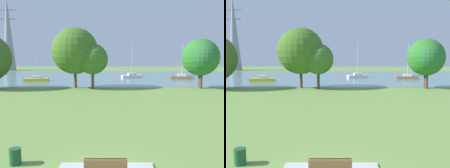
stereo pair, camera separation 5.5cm
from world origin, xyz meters
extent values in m
plane|color=olive|center=(0.00, 22.00, 0.00)|extent=(160.00, 160.00, 0.00)
cube|color=olive|center=(0.00, 0.32, 0.53)|extent=(1.80, 0.48, 0.05)
cube|color=olive|center=(0.00, 0.11, 0.77)|extent=(1.80, 0.05, 0.44)
cube|color=olive|center=(0.00, -0.11, 0.77)|extent=(1.80, 0.05, 0.44)
cylinder|color=#1E512D|center=(-4.42, 1.61, 0.40)|extent=(0.56, 0.56, 0.80)
cube|color=slate|center=(0.00, 50.00, 0.01)|extent=(140.00, 40.00, 0.02)
cube|color=brown|center=(15.59, 43.99, 0.32)|extent=(4.97, 2.20, 0.60)
cube|color=white|center=(15.59, 43.99, 0.87)|extent=(1.94, 1.36, 0.50)
cylinder|color=silver|center=(15.59, 43.99, 4.13)|extent=(0.10, 0.10, 7.02)
cube|color=yellow|center=(-14.95, 39.28, 0.32)|extent=(4.91, 1.90, 0.60)
cube|color=white|center=(-14.95, 39.28, 0.87)|extent=(1.89, 1.25, 0.50)
cylinder|color=silver|center=(-14.95, 39.28, 3.23)|extent=(0.10, 0.10, 5.23)
cube|color=white|center=(4.87, 47.26, 0.32)|extent=(5.03, 2.77, 0.60)
cube|color=white|center=(4.87, 47.26, 0.87)|extent=(2.03, 1.56, 0.50)
cylinder|color=silver|center=(4.87, 47.26, 4.29)|extent=(0.10, 0.10, 7.35)
cylinder|color=brown|center=(-5.59, 29.31, 1.67)|extent=(0.44, 0.44, 3.34)
sphere|color=#416E24|center=(-5.59, 29.31, 5.92)|extent=(7.36, 7.36, 7.36)
cylinder|color=brown|center=(-2.74, 28.31, 1.49)|extent=(0.44, 0.44, 2.98)
sphere|color=#3F7127|center=(-2.74, 28.31, 4.65)|extent=(4.77, 4.77, 4.77)
cylinder|color=brown|center=(14.30, 28.69, 1.61)|extent=(0.44, 0.44, 3.21)
sphere|color=#2B7034|center=(14.30, 28.69, 4.94)|extent=(4.94, 4.94, 4.94)
cylinder|color=brown|center=(14.31, 29.34, 1.43)|extent=(0.44, 0.44, 2.87)
sphere|color=#2B7628|center=(14.31, 29.34, 4.92)|extent=(5.86, 5.86, 5.86)
cone|color=gray|center=(-35.12, 74.98, 12.69)|extent=(4.40, 4.40, 25.39)
cube|color=gray|center=(-35.12, 74.98, 20.31)|extent=(6.40, 0.30, 0.30)
cube|color=gray|center=(-35.12, 74.98, 17.31)|extent=(5.20, 0.30, 0.30)
camera|label=1|loc=(0.26, -9.74, 5.27)|focal=39.33mm
camera|label=2|loc=(0.32, -9.74, 5.27)|focal=39.33mm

